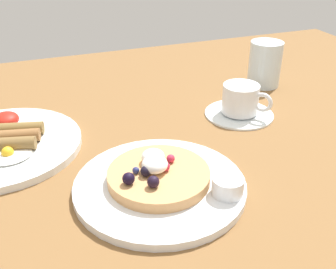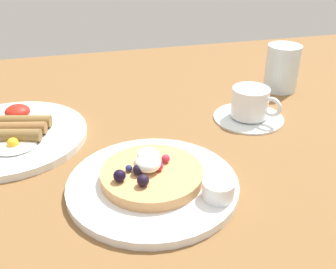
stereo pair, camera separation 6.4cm
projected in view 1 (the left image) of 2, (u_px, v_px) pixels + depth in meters
The scene contains 9 objects.
ground_plane at pixel (145, 170), 67.27cm from camera, with size 166.88×122.74×3.00cm, color brown.
pancake_plate at pixel (157, 186), 59.82cm from camera, with size 25.77×25.77×1.29cm, color white.
pancake_with_berries at pixel (156, 174), 59.39cm from camera, with size 15.37×15.37×4.04cm.
syrup_ramekin at pixel (228, 186), 56.59cm from camera, with size 4.58×4.58×2.64cm.
breakfast_plate at pixel (1, 146), 70.13cm from camera, with size 27.90×27.90×1.33cm, color white.
fried_breakfast at pixel (9, 135), 69.97cm from camera, with size 11.93×17.21×2.83cm.
coffee_saucer at pixel (239, 113), 82.02cm from camera, with size 13.98×13.98×0.77cm, color white.
coffee_cup at pixel (241, 98), 80.27cm from camera, with size 7.98×9.26×5.80cm.
water_glass at pixel (265, 64), 93.84cm from camera, with size 7.57×7.57×10.52cm, color silver.
Camera 1 is at (-15.89, -53.58, 36.63)cm, focal length 42.79 mm.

